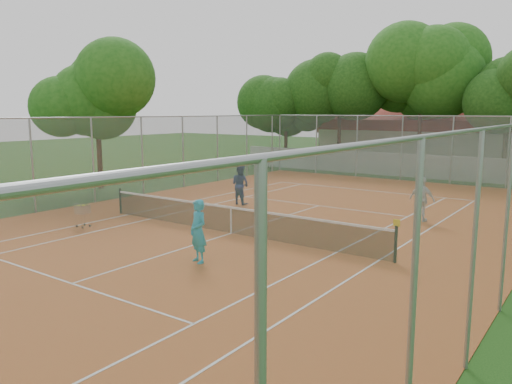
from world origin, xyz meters
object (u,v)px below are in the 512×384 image
Objects in this scene: player_far_left at (240,185)px; clubhouse at (428,136)px; player_far_right at (422,199)px; ball_hopper at (83,215)px; tennis_net at (231,220)px; player_near at (198,231)px.

clubhouse is at bearing -88.69° from player_far_left.
player_far_right is 12.92m from ball_hopper.
player_far_left is at bearing -92.71° from clubhouse.
player_far_left is 8.07m from player_far_right.
clubhouse reaches higher than player_far_right.
clubhouse is (-2.00, 29.00, 1.69)m from tennis_net.
player_near reaches higher than ball_hopper.
player_far_left reaches higher than player_near.
clubhouse is 8.97× the size of player_far_left.
player_near is at bearing -12.63° from ball_hopper.
player_near is at bearing -66.94° from tennis_net.
clubhouse is 32.40m from player_near.
player_far_left is (-3.15, 4.65, 0.42)m from tennis_net.
player_far_right reaches higher than tennis_net.
clubhouse is 17.86× the size of ball_hopper.
player_far_left reaches higher than tennis_net.
clubhouse is 9.47× the size of player_far_right.
ball_hopper is at bearing -95.53° from clubhouse.
clubhouse is 31.66m from ball_hopper.
tennis_net is at bearing 19.96° from ball_hopper.
tennis_net reaches higher than ball_hopper.
tennis_net is 0.72× the size of clubhouse.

